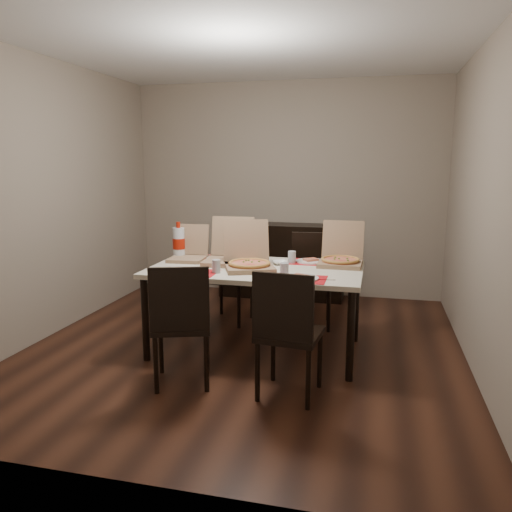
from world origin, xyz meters
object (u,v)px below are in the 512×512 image
at_px(sideboard, 282,261).
at_px(chair_near_right, 287,329).
at_px(chair_far_left, 232,272).
at_px(pizza_box_center, 249,262).
at_px(chair_near_left, 181,320).
at_px(dining_table, 256,275).
at_px(chair_far_right, 311,275).
at_px(dip_bowl, 280,263).
at_px(soda_bottle, 179,243).

relative_size(sideboard, chair_near_right, 1.61).
distance_m(chair_far_left, pizza_box_center, 1.02).
bearing_deg(chair_near_right, chair_near_left, 179.01).
height_order(sideboard, chair_near_left, chair_near_left).
height_order(sideboard, chair_far_left, chair_far_left).
bearing_deg(dining_table, chair_far_right, 66.95).
xyz_separation_m(pizza_box_center, dip_bowl, (0.22, 0.24, -0.04)).
distance_m(dining_table, chair_near_right, 0.96).
bearing_deg(chair_near_left, pizza_box_center, 67.39).
height_order(chair_near_right, chair_far_right, same).
xyz_separation_m(dip_bowl, soda_bottle, (-0.98, 0.07, 0.13)).
distance_m(dining_table, chair_far_left, 0.94).
bearing_deg(dip_bowl, pizza_box_center, -132.22).
bearing_deg(sideboard, chair_far_right, -62.87).
height_order(sideboard, chair_far_right, chair_far_right).
bearing_deg(dip_bowl, chair_near_right, -76.12).
distance_m(dining_table, chair_far_right, 0.96).
bearing_deg(pizza_box_center, dining_table, 57.38).
height_order(dining_table, chair_far_left, chair_far_left).
xyz_separation_m(chair_near_left, chair_near_right, (0.79, -0.01, 0.00)).
bearing_deg(soda_bottle, chair_near_left, -67.40).
relative_size(dip_bowl, soda_bottle, 0.39).
distance_m(dining_table, chair_near_left, 0.92).
xyz_separation_m(chair_far_left, soda_bottle, (-0.35, -0.57, 0.38)).
distance_m(chair_far_right, dip_bowl, 0.77).
height_order(dip_bowl, soda_bottle, soda_bottle).
distance_m(sideboard, dining_table, 1.84).
distance_m(chair_far_left, soda_bottle, 0.77).
xyz_separation_m(dining_table, soda_bottle, (-0.81, 0.24, 0.21)).
xyz_separation_m(sideboard, chair_far_right, (0.49, -0.95, 0.06)).
bearing_deg(pizza_box_center, sideboard, 92.18).
xyz_separation_m(sideboard, chair_near_right, (0.54, -2.66, 0.06)).
bearing_deg(soda_bottle, dining_table, -16.70).
xyz_separation_m(sideboard, dining_table, (0.12, -1.82, 0.23)).
distance_m(chair_near_right, soda_bottle, 1.69).
bearing_deg(chair_near_right, chair_far_left, 118.04).
bearing_deg(chair_far_right, chair_near_left, -113.29).
bearing_deg(chair_far_right, soda_bottle, -151.97).
relative_size(dining_table, chair_far_right, 1.94).
bearing_deg(soda_bottle, chair_near_right, -41.32).
bearing_deg(chair_far_right, dining_table, -113.05).
height_order(pizza_box_center, soda_bottle, pizza_box_center).
xyz_separation_m(chair_far_left, chair_far_right, (0.82, 0.06, 0.00)).
distance_m(sideboard, chair_far_right, 1.07).
height_order(chair_near_right, soda_bottle, soda_bottle).
relative_size(sideboard, chair_far_left, 1.61).
relative_size(dining_table, chair_far_left, 1.94).
distance_m(chair_near_right, dip_bowl, 1.08).
distance_m(chair_near_left, soda_bottle, 1.22).
relative_size(pizza_box_center, soda_bottle, 1.62).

